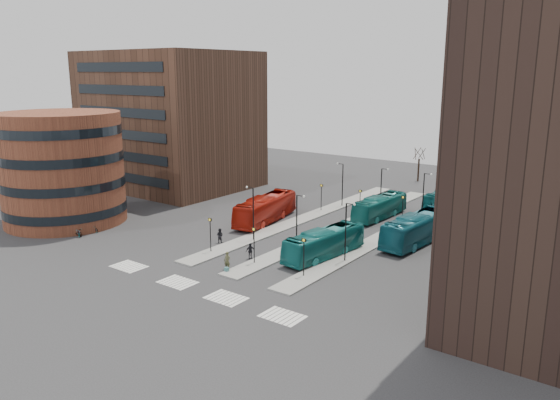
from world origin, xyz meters
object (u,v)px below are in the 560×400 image
Objects in this scene: teal_bus_d at (451,200)px; commuter_c at (305,250)px; suitcase at (227,270)px; traveller at (227,261)px; commuter_a at (220,236)px; bicycle_mid at (78,233)px; teal_bus_b at (380,207)px; teal_bus_a at (324,243)px; bicycle_far at (93,229)px; red_bus at (266,209)px; commuter_b at (250,251)px; bicycle_near at (78,232)px; teal_bus_c at (418,228)px.

teal_bus_d reaches higher than commuter_c.
traveller is (-0.43, 0.59, 0.67)m from suitcase.
bicycle_mid is (-15.07, -8.19, -0.39)m from commuter_a.
suitcase is at bearing 119.25° from commuter_a.
teal_bus_b is 11.05m from teal_bus_d.
teal_bus_a reaches higher than bicycle_far.
commuter_c is at bearing 49.69° from traveller.
commuter_b is (7.53, -12.22, -0.86)m from red_bus.
suitcase is 0.33× the size of commuter_c.
bicycle_far is (-24.70, -26.61, -1.06)m from teal_bus_b.
commuter_c is 27.36m from bicycle_near.
bicycle_mid is at bearing -56.23° from commuter_c.
teal_bus_d is at bearing 57.68° from teal_bus_b.
commuter_a is (-12.06, -2.90, -0.67)m from teal_bus_a.
teal_bus_a is 17.82m from teal_bus_b.
bicycle_near is at bearing -56.36° from commuter_c.
teal_bus_b reaches higher than suitcase.
teal_bus_a is at bearing -79.94° from teal_bus_b.
red_bus reaches higher than commuter_a.
suitcase is at bearing -93.55° from teal_bus_b.
bicycle_mid is at bearing 11.18° from commuter_a.
traveller is (7.78, -16.03, -0.78)m from red_bus.
traveller is at bearing -14.91° from commuter_c.
teal_bus_a is at bearing 58.81° from suitcase.
suitcase is 9.51m from commuter_a.
traveller is at bearing -94.59° from teal_bus_b.
bicycle_mid is at bearing -151.28° from teal_bus_a.
red_bus is 7.43× the size of bicycle_far.
commuter_c reaches higher than bicycle_far.
teal_bus_a is 27.02m from teal_bus_d.
teal_bus_c is 13.73m from commuter_c.
bicycle_near is (-25.52, -9.87, -0.27)m from commuter_c.
suitcase is 21.97m from bicycle_far.
commuter_b is at bearing -96.35° from teal_bus_b.
suitcase is 0.33× the size of bicycle_mid.
red_bus is 7.22× the size of commuter_a.
traveller is at bearing 123.55° from suitcase.
commuter_b is at bearing -122.92° from teal_bus_c.
traveller is at bearing -98.48° from teal_bus_d.
teal_bus_c reaches higher than bicycle_near.
bicycle_far reaches higher than suitcase.
traveller is 8.77m from commuter_a.
teal_bus_d is 6.32× the size of traveller.
teal_bus_d reaches higher than bicycle_far.
teal_bus_a is 12.42m from commuter_a.
teal_bus_b reaches higher than commuter_c.
bicycle_far is at bearing -145.17° from teal_bus_c.
teal_bus_a reaches higher than bicycle_mid.
commuter_a is 16.24m from bicycle_far.
teal_bus_c reaches higher than red_bus.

